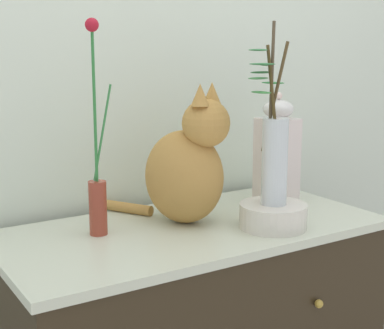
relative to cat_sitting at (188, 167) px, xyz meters
name	(u,v)px	position (x,y,z in m)	size (l,w,h in m)	color
wall_back	(135,74)	(-0.01, 0.31, 0.25)	(4.40, 0.08, 2.60)	silver
cat_sitting	(188,167)	(0.00, 0.00, 0.00)	(0.31, 0.42, 0.41)	#B58440
vase_slim_green	(97,183)	(-0.27, 0.04, -0.02)	(0.07, 0.05, 0.58)	brown
bowl_porcelain	(273,216)	(0.18, -0.17, -0.13)	(0.19, 0.19, 0.07)	silver
vase_glass_clear	(274,152)	(0.17, -0.17, 0.05)	(0.17, 0.14, 0.51)	silver
jar_lidded_porcelain	(277,153)	(0.36, 0.04, 0.00)	(0.11, 0.11, 0.36)	silver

